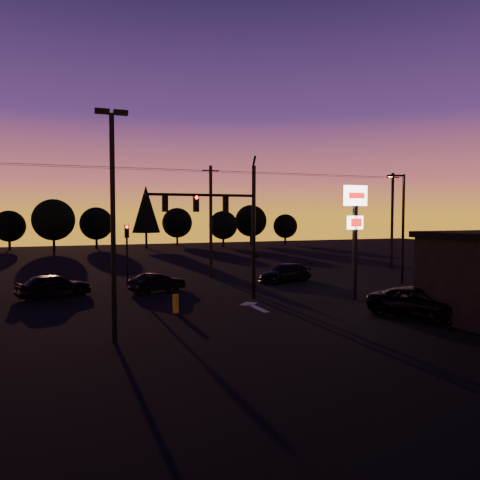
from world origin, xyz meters
The scene contains 23 objects.
ground centered at (0.00, 0.00, 0.00)m, with size 120.00×120.00×0.00m, color black.
lane_arrow centered at (0.50, 1.67, 0.01)m, with size 1.20×3.10×0.01m.
traffic_signal_mast centered at (-0.10, 3.99, 4.94)m, with size 6.79×0.52×8.58m.
secondary_signal centered at (-5.00, 11.49, 2.86)m, with size 0.30×0.31×4.35m.
parking_lot_light centered at (-7.50, -3.00, 5.27)m, with size 1.25×0.30×9.14m.
pylon_sign centered at (7.00, 1.50, 4.91)m, with size 1.50×0.28×6.80m.
streetlight centered at (13.91, 5.50, 4.42)m, with size 1.55×0.35×8.00m.
utility_pole_1 centered at (2.00, 14.00, 4.59)m, with size 1.40×0.26×9.00m.
utility_pole_2 centered at (20.00, 14.00, 4.59)m, with size 1.40×0.26×9.00m.
power_wires centered at (2.00, 14.00, 8.57)m, with size 36.00×1.22×0.07m.
bollard centered at (-3.92, 1.55, 0.47)m, with size 0.32×0.32×0.95m, color gold.
tree_1 centered at (-16.00, 53.00, 3.43)m, with size 4.54×4.54×5.71m.
tree_2 centered at (-10.00, 48.00, 4.37)m, with size 5.77×5.78×7.26m.
tree_3 centered at (-4.00, 52.00, 3.75)m, with size 4.95×4.95×6.22m.
tree_4 centered at (3.00, 49.00, 5.93)m, with size 4.18×4.18×9.50m.
tree_5 centered at (9.00, 54.00, 3.75)m, with size 4.95×4.95×6.22m.
tree_6 centered at (15.00, 48.00, 3.43)m, with size 4.54×4.54×5.71m.
tree_7 centered at (21.00, 51.00, 4.06)m, with size 5.36×5.36×6.74m.
tree_8 centered at (27.00, 50.00, 3.12)m, with size 4.12×4.12×5.19m.
car_left centered at (-9.80, 8.70, 0.74)m, with size 1.74×4.34×1.48m, color black.
car_mid centered at (-3.46, 8.53, 0.61)m, with size 1.29×3.71×1.22m, color black.
car_right centered at (6.49, 9.59, 0.68)m, with size 1.89×4.66×1.35m, color black.
suv_parked centered at (7.20, -3.92, 0.72)m, with size 2.40×5.21×1.45m, color black.
Camera 1 is at (-9.55, -21.92, 5.05)m, focal length 35.00 mm.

